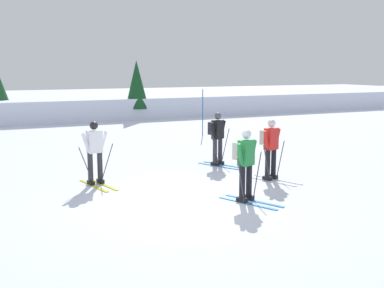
% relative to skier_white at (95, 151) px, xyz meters
% --- Properties ---
extents(ground_plane, '(120.00, 120.00, 0.00)m').
position_rel_skier_white_xyz_m(ground_plane, '(1.53, -2.59, -0.92)').
color(ground_plane, silver).
extents(far_snow_ridge, '(80.00, 9.28, 1.28)m').
position_rel_skier_white_xyz_m(far_snow_ridge, '(1.53, 19.03, -0.28)').
color(far_snow_ridge, silver).
rests_on(far_snow_ridge, ground).
extents(skier_white, '(0.98, 1.64, 1.71)m').
position_rel_skier_white_xyz_m(skier_white, '(0.00, 0.00, 0.00)').
color(skier_white, gold).
rests_on(skier_white, ground).
extents(skier_black, '(1.02, 1.60, 1.71)m').
position_rel_skier_white_xyz_m(skier_black, '(4.15, 0.87, 0.04)').
color(skier_black, '#237AC6').
rests_on(skier_black, ground).
extents(skier_green, '(1.00, 1.61, 1.71)m').
position_rel_skier_white_xyz_m(skier_green, '(2.81, -3.06, 0.04)').
color(skier_green, '#237AC6').
rests_on(skier_green, ground).
extents(skier_red, '(0.95, 1.63, 1.71)m').
position_rel_skier_white_xyz_m(skier_red, '(4.56, -1.52, 0.04)').
color(skier_red, silver).
rests_on(skier_red, ground).
extents(trail_marker_pole, '(0.04, 0.04, 2.15)m').
position_rel_skier_white_xyz_m(trail_marker_pole, '(6.64, 7.01, 0.16)').
color(trail_marker_pole, '#1E56AD').
rests_on(trail_marker_pole, ground).
extents(conifer_far_right, '(1.43, 1.43, 3.58)m').
position_rel_skier_white_xyz_m(conifer_far_right, '(6.07, 14.94, 1.20)').
color(conifer_far_right, '#513823').
rests_on(conifer_far_right, ground).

